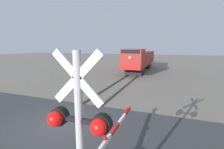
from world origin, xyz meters
TOP-DOWN VIEW (x-y plane):
  - ground_plane at (0.00, 0.00)m, footprint 160.00×160.00m
  - rail_track_left at (-0.72, 0.00)m, footprint 0.08×80.00m
  - rail_track_right at (0.72, 0.00)m, footprint 0.08×80.00m
  - road_surface at (0.00, 0.00)m, footprint 36.00×5.81m
  - locomotive at (0.00, 20.93)m, footprint 2.93×14.38m
  - crossing_signal at (3.77, -4.24)m, footprint 1.18×0.33m

SIDE VIEW (x-z plane):
  - ground_plane at x=0.00m, z-range 0.00..0.00m
  - rail_track_left at x=-0.72m, z-range 0.00..0.15m
  - rail_track_right at x=0.72m, z-range 0.00..0.15m
  - road_surface at x=0.00m, z-range 0.00..0.16m
  - locomotive at x=0.00m, z-range 0.06..3.84m
  - crossing_signal at x=3.77m, z-range 0.50..4.61m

